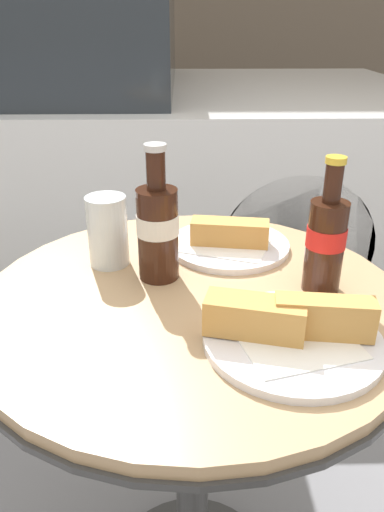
{
  "coord_description": "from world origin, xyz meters",
  "views": [
    {
      "loc": [
        -0.02,
        -0.7,
        1.15
      ],
      "look_at": [
        0.0,
        0.03,
        0.79
      ],
      "focal_mm": 35.0,
      "sensor_mm": 36.0,
      "label": 1
    }
  ],
  "objects_px": {
    "lunch_plate_near": "(289,330)",
    "lunch_plate_far": "(229,241)",
    "drinking_glass": "(108,234)",
    "bistro_table": "(192,376)",
    "cola_bottle_right": "(326,240)",
    "cola_bottle_left": "(158,228)",
    "parked_car": "(17,129)"
  },
  "relations": [
    {
      "from": "lunch_plate_near",
      "to": "drinking_glass",
      "type": "bearing_deg",
      "value": 137.84
    },
    {
      "from": "parked_car",
      "to": "lunch_plate_near",
      "type": "bearing_deg",
      "value": -64.35
    },
    {
      "from": "lunch_plate_near",
      "to": "lunch_plate_far",
      "type": "distance_m",
      "value": 0.31
    },
    {
      "from": "bistro_table",
      "to": "lunch_plate_near",
      "type": "xyz_separation_m",
      "value": [
        0.13,
        -0.14,
        0.19
      ]
    },
    {
      "from": "drinking_glass",
      "to": "bistro_table",
      "type": "bearing_deg",
      "value": -37.27
    },
    {
      "from": "cola_bottle_left",
      "to": "cola_bottle_right",
      "type": "distance_m",
      "value": 0.27
    },
    {
      "from": "cola_bottle_right",
      "to": "lunch_plate_far",
      "type": "xyz_separation_m",
      "value": [
        -0.14,
        0.16,
        -0.07
      ]
    },
    {
      "from": "lunch_plate_far",
      "to": "cola_bottle_left",
      "type": "bearing_deg",
      "value": -139.66
    },
    {
      "from": "cola_bottle_right",
      "to": "parked_car",
      "type": "bearing_deg",
      "value": 119.22
    },
    {
      "from": "drinking_glass",
      "to": "lunch_plate_near",
      "type": "xyz_separation_m",
      "value": [
        0.27,
        -0.25,
        -0.04
      ]
    },
    {
      "from": "lunch_plate_near",
      "to": "lunch_plate_far",
      "type": "height_order",
      "value": "lunch_plate_near"
    },
    {
      "from": "bistro_table",
      "to": "cola_bottle_left",
      "type": "relative_size",
      "value": 3.26
    },
    {
      "from": "cola_bottle_left",
      "to": "lunch_plate_near",
      "type": "distance_m",
      "value": 0.28
    },
    {
      "from": "drinking_glass",
      "to": "lunch_plate_far",
      "type": "height_order",
      "value": "drinking_glass"
    },
    {
      "from": "cola_bottle_left",
      "to": "parked_car",
      "type": "bearing_deg",
      "value": 113.4
    },
    {
      "from": "drinking_glass",
      "to": "parked_car",
      "type": "relative_size",
      "value": 0.03
    },
    {
      "from": "cola_bottle_left",
      "to": "parked_car",
      "type": "height_order",
      "value": "parked_car"
    },
    {
      "from": "bistro_table",
      "to": "lunch_plate_near",
      "type": "distance_m",
      "value": 0.27
    },
    {
      "from": "lunch_plate_near",
      "to": "lunch_plate_far",
      "type": "bearing_deg",
      "value": 100.02
    },
    {
      "from": "cola_bottle_right",
      "to": "drinking_glass",
      "type": "distance_m",
      "value": 0.37
    },
    {
      "from": "lunch_plate_far",
      "to": "lunch_plate_near",
      "type": "bearing_deg",
      "value": -79.98
    },
    {
      "from": "cola_bottle_left",
      "to": "lunch_plate_far",
      "type": "distance_m",
      "value": 0.19
    },
    {
      "from": "cola_bottle_left",
      "to": "parked_car",
      "type": "xyz_separation_m",
      "value": [
        -0.81,
        1.88,
        -0.22
      ]
    },
    {
      "from": "bistro_table",
      "to": "drinking_glass",
      "type": "xyz_separation_m",
      "value": [
        -0.15,
        0.11,
        0.23
      ]
    },
    {
      "from": "bistro_table",
      "to": "parked_car",
      "type": "bearing_deg",
      "value": 114.15
    },
    {
      "from": "cola_bottle_right",
      "to": "drinking_glass",
      "type": "relative_size",
      "value": 1.75
    },
    {
      "from": "lunch_plate_far",
      "to": "parked_car",
      "type": "height_order",
      "value": "parked_car"
    },
    {
      "from": "cola_bottle_right",
      "to": "drinking_glass",
      "type": "bearing_deg",
      "value": 164.27
    },
    {
      "from": "bistro_table",
      "to": "cola_bottle_right",
      "type": "height_order",
      "value": "cola_bottle_right"
    },
    {
      "from": "bistro_table",
      "to": "parked_car",
      "type": "relative_size",
      "value": 0.18
    },
    {
      "from": "drinking_glass",
      "to": "lunch_plate_near",
      "type": "height_order",
      "value": "drinking_glass"
    },
    {
      "from": "lunch_plate_near",
      "to": "parked_car",
      "type": "relative_size",
      "value": 0.06
    }
  ]
}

